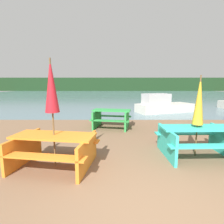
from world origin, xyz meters
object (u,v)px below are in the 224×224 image
(picnic_table_orange, at_px, (54,147))
(umbrella_crimson, at_px, (50,86))
(boat, at_px, (161,105))
(umbrella_gold, at_px, (198,101))
(picnic_table_teal, at_px, (195,138))
(picnic_table_green, at_px, (111,117))

(picnic_table_orange, xyz_separation_m, umbrella_crimson, (-0.00, 0.00, 1.38))
(boat, bearing_deg, picnic_table_orange, -140.79)
(umbrella_gold, bearing_deg, picnic_table_orange, -170.86)
(picnic_table_teal, relative_size, picnic_table_green, 1.02)
(boat, bearing_deg, umbrella_gold, -119.32)
(picnic_table_green, relative_size, umbrella_gold, 0.88)
(picnic_table_teal, height_order, boat, boat)
(picnic_table_green, height_order, umbrella_crimson, umbrella_crimson)
(umbrella_crimson, bearing_deg, picnic_table_teal, 9.14)
(picnic_table_teal, relative_size, umbrella_gold, 0.90)
(umbrella_crimson, xyz_separation_m, boat, (4.78, 8.02, -1.38))
(picnic_table_green, relative_size, umbrella_crimson, 0.76)
(umbrella_gold, bearing_deg, picnic_table_green, 125.81)
(picnic_table_orange, distance_m, picnic_table_teal, 3.61)
(picnic_table_green, relative_size, boat, 0.45)
(umbrella_gold, bearing_deg, umbrella_crimson, -170.86)
(picnic_table_green, bearing_deg, umbrella_crimson, -109.72)
(boat, bearing_deg, umbrella_crimson, -140.79)
(umbrella_crimson, height_order, umbrella_gold, umbrella_crimson)
(picnic_table_green, bearing_deg, picnic_table_teal, -54.19)
(picnic_table_orange, distance_m, umbrella_crimson, 1.38)
(picnic_table_teal, distance_m, umbrella_gold, 0.99)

